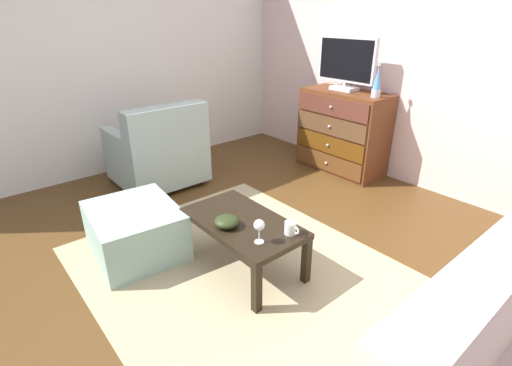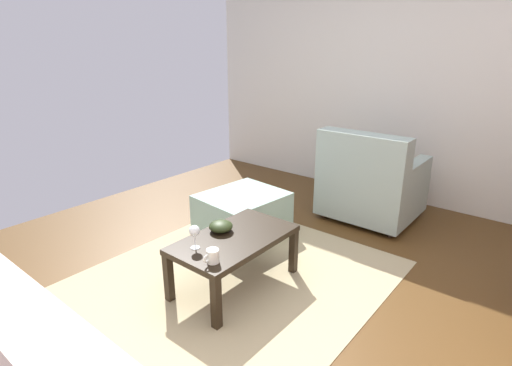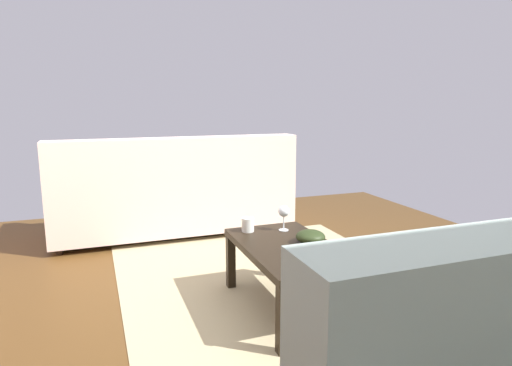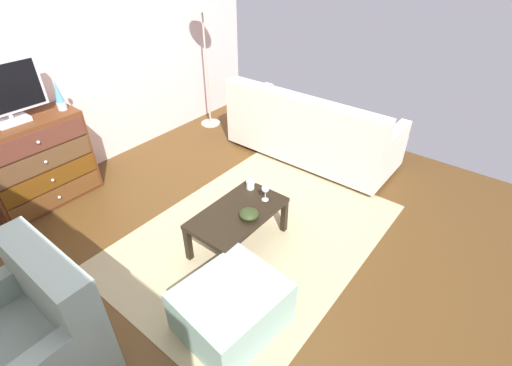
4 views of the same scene
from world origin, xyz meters
The scene contains 9 objects.
ground_plane centered at (0.00, 0.00, -0.03)m, with size 5.34×4.83×0.05m, color #4D3216.
wall_plain_left centered at (-2.43, 0.00, 1.31)m, with size 0.12×4.83×2.62m, color silver.
area_rug centered at (0.20, -0.20, 0.00)m, with size 2.60×1.90×0.01m, color tan.
coffee_table centered at (0.02, -0.15, 0.33)m, with size 0.87×0.49×0.38m.
wine_glass centered at (0.30, -0.23, 0.50)m, with size 0.07×0.07×0.16m.
mug centered at (0.36, -0.02, 0.42)m, with size 0.11×0.08×0.08m.
bowl_decorative centered at (0.02, -0.28, 0.42)m, with size 0.17×0.17×0.07m, color #232F14.
armchair centered at (-1.66, 0.08, 0.35)m, with size 0.80×0.83×0.88m.
ottoman centered at (-0.64, -0.65, 0.19)m, with size 0.70×0.60×0.37m, color #88A99A.
Camera 2 is at (1.82, 1.51, 1.62)m, focal length 28.13 mm.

